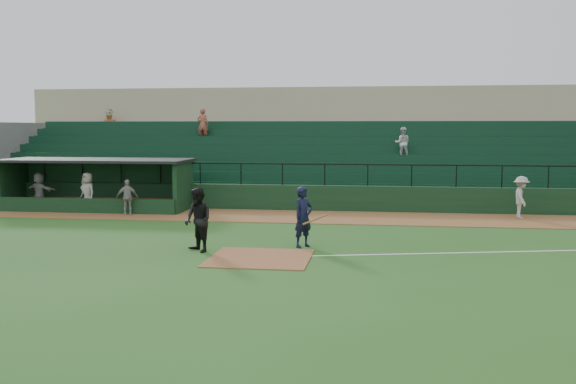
# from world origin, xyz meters

# --- Properties ---
(ground) EXTENTS (90.00, 90.00, 0.00)m
(ground) POSITION_xyz_m (0.00, 0.00, 0.00)
(ground) COLOR #234E19
(ground) RESTS_ON ground
(warning_track) EXTENTS (40.00, 4.00, 0.03)m
(warning_track) POSITION_xyz_m (0.00, 8.00, 0.01)
(warning_track) COLOR brown
(warning_track) RESTS_ON ground
(home_plate_dirt) EXTENTS (3.00, 3.00, 0.03)m
(home_plate_dirt) POSITION_xyz_m (0.00, -1.00, 0.01)
(home_plate_dirt) COLOR brown
(home_plate_dirt) RESTS_ON ground
(foul_line) EXTENTS (17.49, 4.44, 0.01)m
(foul_line) POSITION_xyz_m (8.00, 1.20, 0.01)
(foul_line) COLOR white
(foul_line) RESTS_ON ground
(stadium_structure) EXTENTS (38.00, 13.08, 6.40)m
(stadium_structure) POSITION_xyz_m (-0.00, 16.46, 2.30)
(stadium_structure) COLOR black
(stadium_structure) RESTS_ON ground
(dugout) EXTENTS (8.90, 3.20, 2.42)m
(dugout) POSITION_xyz_m (-9.75, 9.56, 1.33)
(dugout) COLOR black
(dugout) RESTS_ON ground
(batter_at_plate) EXTENTS (1.21, 0.86, 1.99)m
(batter_at_plate) POSITION_xyz_m (1.07, 0.99, 1.00)
(batter_at_plate) COLOR black
(batter_at_plate) RESTS_ON ground
(umpire) EXTENTS (1.24, 1.23, 2.03)m
(umpire) POSITION_xyz_m (-2.11, -0.25, 1.01)
(umpire) COLOR black
(umpire) RESTS_ON ground
(runner) EXTENTS (0.71, 1.19, 1.81)m
(runner) POSITION_xyz_m (9.54, 8.66, 0.94)
(runner) COLOR #AAA49F
(runner) RESTS_ON warning_track
(dugout_player_a) EXTENTS (1.00, 0.67, 1.58)m
(dugout_player_a) POSITION_xyz_m (-7.58, 7.42, 0.82)
(dugout_player_a) COLOR gray
(dugout_player_a) RESTS_ON warning_track
(dugout_player_b) EXTENTS (1.06, 0.95, 1.82)m
(dugout_player_b) POSITION_xyz_m (-9.72, 8.05, 0.94)
(dugout_player_b) COLOR #9C9792
(dugout_player_b) RESTS_ON warning_track
(dugout_player_c) EXTENTS (1.71, 0.95, 1.76)m
(dugout_player_c) POSITION_xyz_m (-12.48, 8.73, 0.91)
(dugout_player_c) COLOR gray
(dugout_player_c) RESTS_ON warning_track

